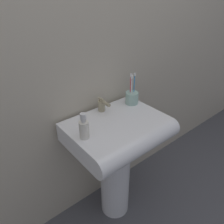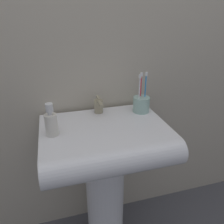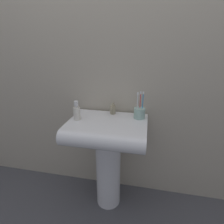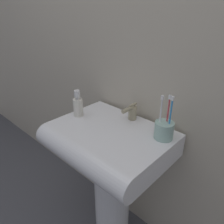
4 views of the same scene
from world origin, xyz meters
TOP-DOWN VIEW (x-y plane):
  - wall_back at (0.00, 0.25)m, footprint 5.00×0.05m
  - sink_pedestal at (0.00, 0.00)m, footprint 0.21×0.21m
  - sink_basin at (0.00, -0.05)m, footprint 0.60×0.47m
  - faucet at (0.01, 0.15)m, footprint 0.05×0.11m
  - toothbrush_cup at (0.23, 0.10)m, footprint 0.09×0.09m
  - soap_bottle at (-0.24, -0.02)m, footprint 0.05×0.05m

SIDE VIEW (x-z plane):
  - sink_pedestal at x=0.00m, z-range 0.00..0.70m
  - sink_basin at x=0.00m, z-range 0.70..0.82m
  - faucet at x=0.01m, z-range 0.82..0.91m
  - toothbrush_cup at x=0.23m, z-range 0.76..0.97m
  - soap_bottle at x=-0.24m, z-range 0.81..0.96m
  - wall_back at x=0.00m, z-range 0.00..2.40m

